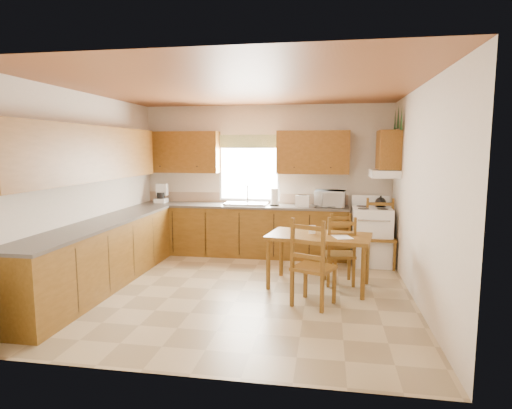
% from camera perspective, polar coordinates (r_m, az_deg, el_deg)
% --- Properties ---
extents(floor, '(4.50, 4.50, 0.00)m').
position_cam_1_polar(floor, '(5.95, -1.94, -11.40)').
color(floor, tan).
rests_on(floor, ground).
extents(ceiling, '(4.50, 4.50, 0.00)m').
position_cam_1_polar(ceiling, '(5.68, -2.07, 15.33)').
color(ceiling, brown).
rests_on(ceiling, floor).
extents(wall_left, '(4.50, 4.50, 0.00)m').
position_cam_1_polar(wall_left, '(6.49, -21.87, 1.87)').
color(wall_left, beige).
rests_on(wall_left, floor).
extents(wall_right, '(4.50, 4.50, 0.00)m').
position_cam_1_polar(wall_right, '(5.66, 20.94, 1.15)').
color(wall_right, beige).
rests_on(wall_right, floor).
extents(wall_back, '(4.50, 4.50, 0.00)m').
position_cam_1_polar(wall_back, '(7.87, 1.27, 3.31)').
color(wall_back, beige).
rests_on(wall_back, floor).
extents(wall_front, '(4.50, 4.50, 0.00)m').
position_cam_1_polar(wall_front, '(3.50, -9.38, -2.10)').
color(wall_front, beige).
rests_on(wall_front, floor).
extents(lower_cab_back, '(3.75, 0.60, 0.88)m').
position_cam_1_polar(lower_cab_back, '(7.76, -1.81, -3.54)').
color(lower_cab_back, brown).
rests_on(lower_cab_back, floor).
extents(lower_cab_left, '(0.60, 3.60, 0.88)m').
position_cam_1_polar(lower_cab_left, '(6.36, -19.85, -6.47)').
color(lower_cab_left, brown).
rests_on(lower_cab_left, floor).
extents(counter_back, '(3.75, 0.63, 0.04)m').
position_cam_1_polar(counter_back, '(7.68, -1.83, -0.17)').
color(counter_back, '#4F4945').
rests_on(counter_back, lower_cab_back).
extents(counter_left, '(0.63, 3.60, 0.04)m').
position_cam_1_polar(counter_left, '(6.27, -20.04, -2.38)').
color(counter_left, '#4F4945').
rests_on(counter_left, lower_cab_left).
extents(backsplash, '(3.75, 0.01, 0.18)m').
position_cam_1_polar(backsplash, '(7.95, -1.42, 0.89)').
color(backsplash, tan).
rests_on(backsplash, counter_back).
extents(upper_cab_back_left, '(1.41, 0.33, 0.75)m').
position_cam_1_polar(upper_cab_back_left, '(8.06, -9.93, 6.89)').
color(upper_cab_back_left, brown).
rests_on(upper_cab_back_left, wall_back).
extents(upper_cab_back_right, '(1.25, 0.33, 0.75)m').
position_cam_1_polar(upper_cab_back_right, '(7.60, 7.60, 6.91)').
color(upper_cab_back_right, brown).
rests_on(upper_cab_back_right, wall_back).
extents(upper_cab_left, '(0.33, 3.60, 0.75)m').
position_cam_1_polar(upper_cab_left, '(6.25, -21.52, 6.33)').
color(upper_cab_left, brown).
rests_on(upper_cab_left, wall_left).
extents(upper_cab_stove, '(0.33, 0.62, 0.62)m').
position_cam_1_polar(upper_cab_stove, '(7.23, 17.25, 6.96)').
color(upper_cab_stove, brown).
rests_on(upper_cab_stove, wall_right).
extents(range_hood, '(0.44, 0.62, 0.12)m').
position_cam_1_polar(range_hood, '(7.23, 16.74, 3.97)').
color(range_hood, white).
rests_on(range_hood, wall_right).
extents(window_frame, '(1.13, 0.02, 1.18)m').
position_cam_1_polar(window_frame, '(7.87, -0.92, 4.77)').
color(window_frame, white).
rests_on(window_frame, wall_back).
extents(window_pane, '(1.05, 0.01, 1.10)m').
position_cam_1_polar(window_pane, '(7.87, -0.93, 4.77)').
color(window_pane, white).
rests_on(window_pane, wall_back).
extents(window_valance, '(1.19, 0.01, 0.24)m').
position_cam_1_polar(window_valance, '(7.84, -0.97, 8.41)').
color(window_valance, '#476D32').
rests_on(window_valance, wall_back).
extents(sink_basin, '(0.75, 0.45, 0.04)m').
position_cam_1_polar(sink_basin, '(7.66, -1.28, 0.11)').
color(sink_basin, silver).
rests_on(sink_basin, counter_back).
extents(pine_decal_a, '(0.22, 0.22, 0.36)m').
position_cam_1_polar(pine_decal_a, '(6.94, 18.84, 10.86)').
color(pine_decal_a, '#183C1F').
rests_on(pine_decal_a, wall_right).
extents(pine_decal_b, '(0.22, 0.22, 0.36)m').
position_cam_1_polar(pine_decal_b, '(7.26, 18.44, 11.03)').
color(pine_decal_b, '#183C1F').
rests_on(pine_decal_b, wall_right).
extents(pine_decal_c, '(0.22, 0.22, 0.36)m').
position_cam_1_polar(pine_decal_c, '(7.58, 18.06, 10.58)').
color(pine_decal_c, '#183C1F').
rests_on(pine_decal_c, wall_right).
extents(stove, '(0.63, 0.65, 0.93)m').
position_cam_1_polar(stove, '(7.39, 15.09, -4.16)').
color(stove, white).
rests_on(stove, floor).
extents(coffeemaker, '(0.23, 0.25, 0.30)m').
position_cam_1_polar(coffeemaker, '(8.15, -12.55, 1.30)').
color(coffeemaker, white).
rests_on(coffeemaker, counter_back).
extents(paper_towel, '(0.13, 0.13, 0.30)m').
position_cam_1_polar(paper_towel, '(7.56, 2.48, 1.00)').
color(paper_towel, white).
rests_on(paper_towel, counter_back).
extents(toaster, '(0.24, 0.16, 0.20)m').
position_cam_1_polar(toaster, '(7.47, 6.21, 0.48)').
color(toaster, white).
rests_on(toaster, counter_back).
extents(microwave, '(0.50, 0.38, 0.29)m').
position_cam_1_polar(microwave, '(7.49, 9.83, 0.78)').
color(microwave, white).
rests_on(microwave, counter_back).
extents(dining_table, '(1.49, 1.00, 0.74)m').
position_cam_1_polar(dining_table, '(6.07, 8.35, -7.43)').
color(dining_table, brown).
rests_on(dining_table, floor).
extents(chair_near_left, '(0.59, 0.58, 1.09)m').
position_cam_1_polar(chair_near_left, '(5.33, 7.71, -7.60)').
color(chair_near_left, brown).
rests_on(chair_near_left, floor).
extents(chair_near_right, '(0.46, 0.44, 0.98)m').
position_cam_1_polar(chair_near_right, '(6.24, 11.06, -5.97)').
color(chair_near_right, brown).
rests_on(chair_near_right, floor).
extents(chair_far_left, '(0.43, 0.42, 0.85)m').
position_cam_1_polar(chair_far_left, '(7.11, 11.47, -4.82)').
color(chair_far_left, brown).
rests_on(chair_far_left, floor).
extents(chair_far_right, '(0.46, 0.44, 1.10)m').
position_cam_1_polar(chair_far_right, '(7.21, 16.27, -3.79)').
color(chair_far_right, brown).
rests_on(chair_far_right, floor).
extents(table_paper, '(0.31, 0.36, 0.00)m').
position_cam_1_polar(table_paper, '(5.88, 11.41, -4.26)').
color(table_paper, white).
rests_on(table_paper, dining_table).
extents(table_card, '(0.09, 0.04, 0.12)m').
position_cam_1_polar(table_card, '(6.02, 7.50, -3.33)').
color(table_card, white).
rests_on(table_card, dining_table).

